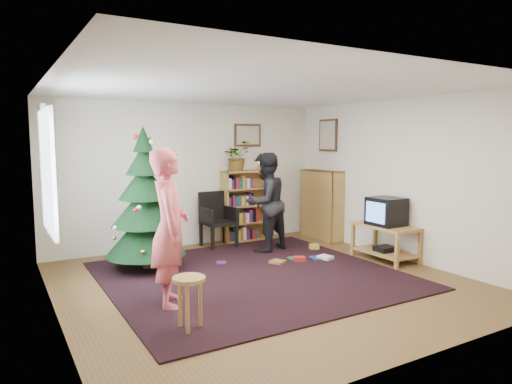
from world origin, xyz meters
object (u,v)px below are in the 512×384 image
bookshelf_right (322,204)px  person_standing (170,228)px  picture_back (248,135)px  picture_right (328,135)px  crt_tv (386,211)px  stool (189,289)px  table_lamp (261,158)px  christmas_tree (145,211)px  potted_plant (237,156)px  person_by_chair (266,202)px  bookshelf_back (247,205)px  tv_stand (385,239)px  armchair (216,217)px

bookshelf_right → person_standing: bearing=118.0°
picture_back → picture_right: bearing=-28.7°
picture_back → crt_tv: bearing=-66.7°
stool → table_lamp: 4.46m
christmas_tree → person_standing: bearing=-96.7°
crt_tv → christmas_tree: bearing=158.2°
picture_back → person_standing: bearing=-132.8°
crt_tv → table_lamp: size_ratio=1.51×
stool → potted_plant: (2.27, 3.31, 1.15)m
picture_back → person_standing: 3.81m
bookshelf_right → table_lamp: (-0.99, 0.60, 0.86)m
christmas_tree → person_by_chair: bearing=1.7°
christmas_tree → person_by_chair: (2.05, 0.06, -0.03)m
picture_back → potted_plant: size_ratio=1.01×
bookshelf_back → tv_stand: 2.64m
bookshelf_right → crt_tv: (-0.12, -1.74, 0.10)m
tv_stand → stool: bearing=-165.1°
tv_stand → table_lamp: 2.77m
potted_plant → table_lamp: bearing=0.0°
armchair → person_standing: 2.98m
bookshelf_back → tv_stand: (1.17, -2.34, -0.33)m
bookshelf_back → potted_plant: potted_plant is taller
picture_back → picture_right: size_ratio=0.92×
bookshelf_back → tv_stand: bearing=-63.6°
person_by_chair → picture_right: bearing=178.4°
picture_right → person_standing: (-3.81, -1.97, -1.06)m
armchair → person_by_chair: bearing=-57.8°
christmas_tree → tv_stand: 3.67m
bookshelf_right → table_lamp: 1.44m
christmas_tree → bookshelf_back: christmas_tree is taller
christmas_tree → bookshelf_back: size_ratio=1.58×
person_standing → potted_plant: size_ratio=3.28×
crt_tv → person_standing: bearing=-176.6°
picture_right → christmas_tree: picture_right is taller
christmas_tree → stool: (-0.27, -2.31, -0.44)m
crt_tv → person_by_chair: 1.93m
picture_back → table_lamp: picture_back is taller
tv_stand → stool: 3.77m
tv_stand → bookshelf_right: bearing=86.1°
christmas_tree → person_by_chair: christmas_tree is taller
bookshelf_right → stool: bookshelf_right is taller
person_standing → table_lamp: 3.77m
table_lamp → bookshelf_right: bearing=-31.3°
crt_tv → potted_plant: (-1.36, 2.34, 0.81)m
stool → christmas_tree: bearing=83.4°
bookshelf_back → person_standing: (-2.39, -2.56, 0.22)m
person_by_chair → crt_tv: bearing=119.2°
picture_right → stool: (-3.89, -2.72, -1.53)m
stool → tv_stand: bearing=14.9°
person_standing → table_lamp: (2.69, 2.56, 0.63)m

